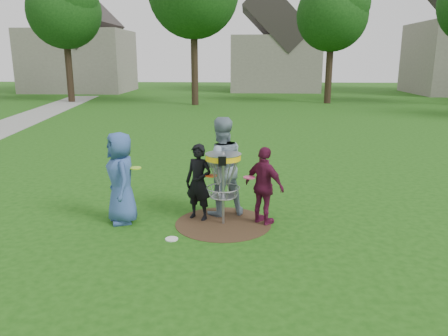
{
  "coord_description": "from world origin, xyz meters",
  "views": [
    {
      "loc": [
        0.4,
        -7.67,
        3.01
      ],
      "look_at": [
        0.0,
        0.3,
        1.0
      ],
      "focal_mm": 35.0,
      "sensor_mm": 36.0,
      "label": 1
    }
  ],
  "objects_px": {
    "player_grey": "(221,167)",
    "disc_golf_basket": "(223,171)",
    "player_blue": "(121,178)",
    "player_black": "(199,182)",
    "player_maroon": "(264,186)"
  },
  "relations": [
    {
      "from": "disc_golf_basket",
      "to": "player_maroon",
      "type": "bearing_deg",
      "value": 4.32
    },
    {
      "from": "player_blue",
      "to": "player_grey",
      "type": "height_order",
      "value": "player_grey"
    },
    {
      "from": "player_black",
      "to": "disc_golf_basket",
      "type": "distance_m",
      "value": 0.61
    },
    {
      "from": "player_blue",
      "to": "player_black",
      "type": "height_order",
      "value": "player_blue"
    },
    {
      "from": "player_grey",
      "to": "player_blue",
      "type": "bearing_deg",
      "value": -1.25
    },
    {
      "from": "player_blue",
      "to": "disc_golf_basket",
      "type": "height_order",
      "value": "player_blue"
    },
    {
      "from": "player_black",
      "to": "disc_golf_basket",
      "type": "xyz_separation_m",
      "value": [
        0.48,
        -0.24,
        0.29
      ]
    },
    {
      "from": "player_grey",
      "to": "player_maroon",
      "type": "bearing_deg",
      "value": 132.35
    },
    {
      "from": "disc_golf_basket",
      "to": "player_black",
      "type": "bearing_deg",
      "value": 153.25
    },
    {
      "from": "player_maroon",
      "to": "disc_golf_basket",
      "type": "height_order",
      "value": "player_maroon"
    },
    {
      "from": "player_blue",
      "to": "player_black",
      "type": "distance_m",
      "value": 1.44
    },
    {
      "from": "player_blue",
      "to": "player_maroon",
      "type": "xyz_separation_m",
      "value": [
        2.65,
        0.05,
        -0.13
      ]
    },
    {
      "from": "player_grey",
      "to": "disc_golf_basket",
      "type": "relative_size",
      "value": 1.4
    },
    {
      "from": "player_black",
      "to": "disc_golf_basket",
      "type": "bearing_deg",
      "value": -2.57
    },
    {
      "from": "player_grey",
      "to": "disc_golf_basket",
      "type": "xyz_separation_m",
      "value": [
        0.08,
        -0.54,
        0.05
      ]
    }
  ]
}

